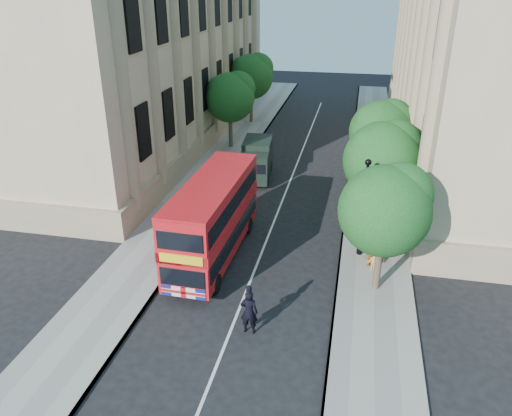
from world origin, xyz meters
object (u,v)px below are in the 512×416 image
Objects in this scene: police_constable at (249,312)px; woman_pedestrian at (379,247)px; box_van at (257,161)px; double_decker_bus at (213,217)px; lamp_post at (363,212)px.

woman_pedestrian is (5.16, 6.54, -0.02)m from police_constable.
police_constable is at bearing -84.81° from box_van.
double_decker_bus reaches higher than police_constable.
double_decker_bus is 1.84× the size of box_van.
lamp_post is 1.07× the size of box_van.
lamp_post is 8.44m from police_constable.
box_van is 13.15m from woman_pedestrian.
box_van is 17.00m from police_constable.
woman_pedestrian is (0.92, -0.60, -1.55)m from lamp_post.
box_van is (-7.43, 9.56, -1.20)m from lamp_post.
double_decker_bus is 4.52× the size of police_constable.
double_decker_bus is at bearing -60.25° from police_constable.
woman_pedestrian is at bearing -56.20° from box_van.
police_constable is (-4.25, -7.13, -1.53)m from lamp_post.
police_constable is at bearing -59.52° from double_decker_bus.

